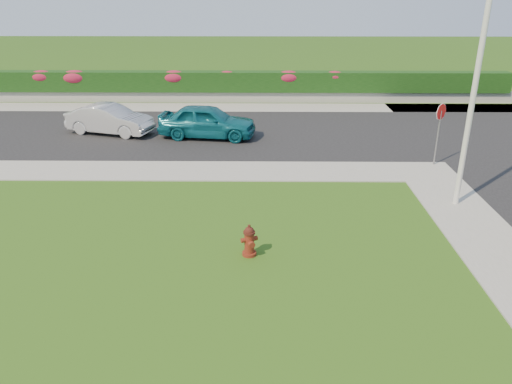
{
  "coord_description": "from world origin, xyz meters",
  "views": [
    {
      "loc": [
        1.09,
        -7.81,
        6.21
      ],
      "look_at": [
        0.95,
        4.93,
        0.9
      ],
      "focal_mm": 35.0,
      "sensor_mm": 36.0,
      "label": 1
    }
  ],
  "objects_px": {
    "sedan_teal": "(207,121)",
    "sedan_silver": "(110,119)",
    "utility_pole": "(474,94)",
    "stop_sign": "(440,120)",
    "fire_hydrant": "(249,241)"
  },
  "relations": [
    {
      "from": "utility_pole",
      "to": "stop_sign",
      "type": "bearing_deg",
      "value": 82.41
    },
    {
      "from": "sedan_teal",
      "to": "stop_sign",
      "type": "bearing_deg",
      "value": -104.32
    },
    {
      "from": "sedan_teal",
      "to": "stop_sign",
      "type": "distance_m",
      "value": 9.47
    },
    {
      "from": "sedan_silver",
      "to": "utility_pole",
      "type": "bearing_deg",
      "value": -104.43
    },
    {
      "from": "fire_hydrant",
      "to": "utility_pole",
      "type": "relative_size",
      "value": 0.12
    },
    {
      "from": "fire_hydrant",
      "to": "sedan_teal",
      "type": "relative_size",
      "value": 0.2
    },
    {
      "from": "utility_pole",
      "to": "stop_sign",
      "type": "distance_m",
      "value": 3.98
    },
    {
      "from": "fire_hydrant",
      "to": "stop_sign",
      "type": "xyz_separation_m",
      "value": [
        6.7,
        6.75,
        1.32
      ]
    },
    {
      "from": "sedan_silver",
      "to": "utility_pole",
      "type": "distance_m",
      "value": 15.04
    },
    {
      "from": "sedan_silver",
      "to": "stop_sign",
      "type": "height_order",
      "value": "stop_sign"
    },
    {
      "from": "sedan_silver",
      "to": "stop_sign",
      "type": "relative_size",
      "value": 1.66
    },
    {
      "from": "utility_pole",
      "to": "sedan_teal",
      "type": "bearing_deg",
      "value": 139.55
    },
    {
      "from": "sedan_teal",
      "to": "sedan_silver",
      "type": "height_order",
      "value": "sedan_teal"
    },
    {
      "from": "fire_hydrant",
      "to": "sedan_silver",
      "type": "xyz_separation_m",
      "value": [
        -6.46,
        10.78,
        0.28
      ]
    },
    {
      "from": "sedan_teal",
      "to": "sedan_silver",
      "type": "relative_size",
      "value": 1.08
    }
  ]
}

